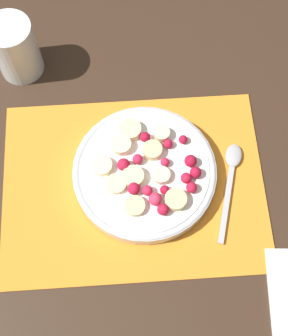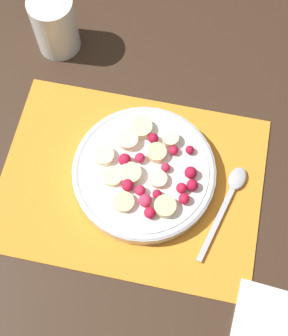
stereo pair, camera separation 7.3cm
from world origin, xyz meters
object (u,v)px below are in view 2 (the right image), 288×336
fruit_bowl (144,172)px  napkin (273,335)px  drinking_glass (55,24)px  spoon (230,194)px

fruit_bowl → napkin: size_ratio=1.61×
fruit_bowl → napkin: bearing=-41.2°
fruit_bowl → drinking_glass: drinking_glass is taller
drinking_glass → napkin: size_ratio=0.77×
drinking_glass → spoon: bearing=-33.6°
drinking_glass → napkin: (0.44, -0.43, -0.05)m
spoon → drinking_glass: bearing=71.8°
fruit_bowl → napkin: 0.31m
spoon → napkin: spoon is taller
fruit_bowl → spoon: size_ratio=1.35×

